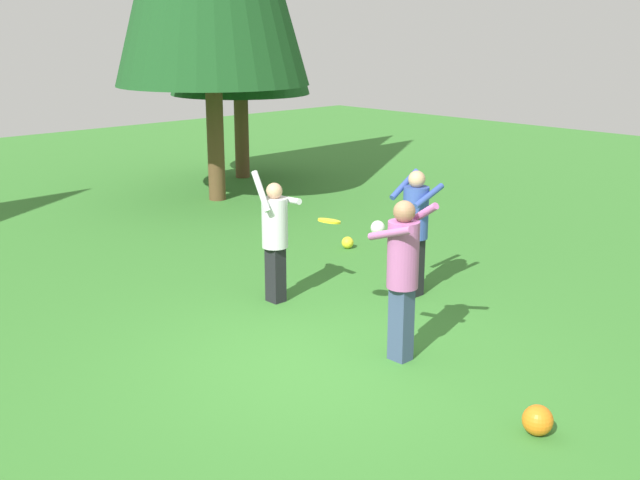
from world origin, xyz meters
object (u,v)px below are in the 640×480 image
object	(u,v)px
person_thrower	(275,232)
frisbee	(329,221)
person_bystander	(415,222)
ball_yellow	(348,243)
ball_orange	(538,420)
person_catcher	(403,266)
ball_white	(378,228)

from	to	relation	value
person_thrower	frisbee	bearing A→B (deg)	0.00
person_bystander	frisbee	world-z (taller)	person_bystander
ball_yellow	ball_orange	bearing A→B (deg)	-119.50
person_bystander	person_catcher	bearing A→B (deg)	33.72
person_catcher	ball_orange	xyz separation A→B (m)	(-0.35, -1.92, -0.93)
frisbee	person_thrower	bearing A→B (deg)	82.99
ball_orange	person_thrower	bearing A→B (deg)	82.49
person_thrower	ball_orange	bearing A→B (deg)	-0.51
person_bystander	ball_white	xyz separation A→B (m)	(1.98, 2.46, -0.89)
ball_yellow	ball_white	bearing A→B (deg)	13.87
frisbee	ball_white	size ratio (longest dim) A/B	1.17
person_catcher	ball_yellow	xyz separation A→B (m)	(2.72, 3.50, -0.97)
person_bystander	ball_white	size ratio (longest dim) A/B	6.76
person_thrower	ball_yellow	bearing A→B (deg)	121.34
person_bystander	frisbee	size ratio (longest dim) A/B	5.80
ball_orange	ball_white	bearing A→B (deg)	54.32
person_thrower	ball_yellow	size ratio (longest dim) A/B	8.92
frisbee	ball_white	world-z (taller)	frisbee
person_thrower	ball_white	xyz separation A→B (m)	(3.50, 1.38, -0.83)
person_bystander	ball_orange	xyz separation A→B (m)	(-2.09, -3.20, -0.88)
person_thrower	ball_yellow	distance (m)	2.87
person_bystander	ball_orange	size ratio (longest dim) A/B	6.16
ball_yellow	frisbee	bearing A→B (deg)	-139.04
ball_white	person_thrower	bearing A→B (deg)	-158.53
ball_orange	ball_white	xyz separation A→B (m)	(4.06, 5.66, -0.01)
person_bystander	ball_yellow	world-z (taller)	person_bystander
frisbee	ball_white	xyz separation A→B (m)	(3.64, 2.54, -1.21)
person_catcher	frisbee	bearing A→B (deg)	-0.00
ball_orange	person_bystander	bearing A→B (deg)	56.85
ball_orange	person_catcher	bearing A→B (deg)	79.77
person_bystander	ball_yellow	size ratio (longest dim) A/B	8.64
person_catcher	ball_white	bearing A→B (deg)	-41.18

